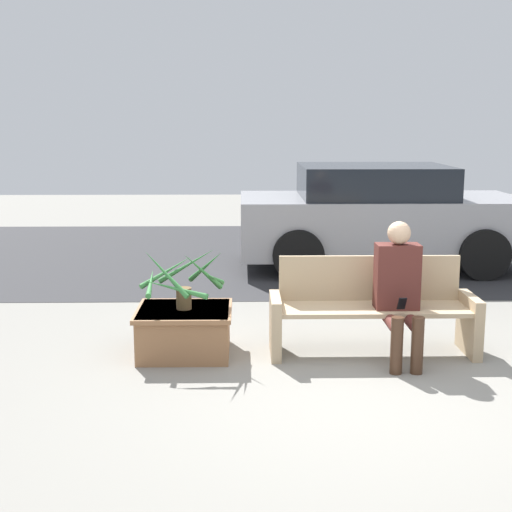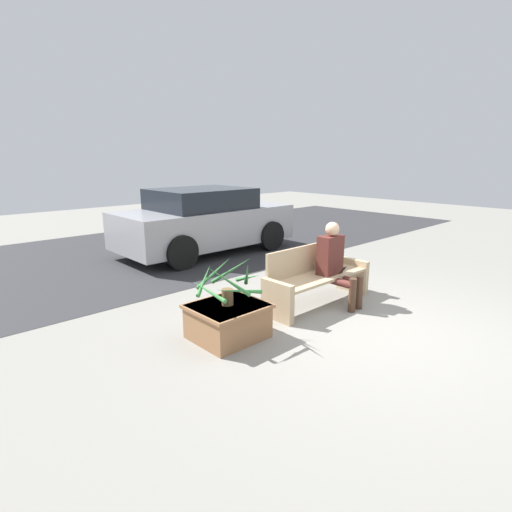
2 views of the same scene
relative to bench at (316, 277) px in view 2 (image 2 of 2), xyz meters
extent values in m
plane|color=gray|center=(-0.23, -1.05, -0.41)|extent=(30.00, 30.00, 0.00)
cube|color=#2D2D30|center=(-0.23, 4.83, -0.40)|extent=(20.00, 6.00, 0.01)
cube|color=tan|center=(-0.88, -0.06, -0.14)|extent=(0.09, 0.54, 0.54)
cube|color=tan|center=(0.88, -0.06, -0.14)|extent=(0.09, 0.54, 0.54)
cube|color=tan|center=(0.00, -0.06, 0.01)|extent=(1.67, 0.50, 0.04)
cube|color=tan|center=(0.00, 0.19, 0.24)|extent=(1.67, 0.04, 0.42)
cube|color=#51231E|center=(0.19, -0.10, 0.32)|extent=(0.38, 0.22, 0.58)
sphere|color=tan|center=(0.19, -0.12, 0.71)|extent=(0.20, 0.20, 0.20)
cylinder|color=#51231E|center=(0.11, -0.34, -0.02)|extent=(0.11, 0.47, 0.11)
cylinder|color=#51231E|center=(0.28, -0.34, -0.02)|extent=(0.11, 0.47, 0.11)
cylinder|color=#472D1E|center=(0.11, -0.58, -0.16)|extent=(0.10, 0.10, 0.49)
cylinder|color=#472D1E|center=(0.28, -0.58, -0.16)|extent=(0.10, 0.10, 0.49)
cube|color=black|center=(0.19, -0.33, 0.13)|extent=(0.07, 0.09, 0.12)
cube|color=#936642|center=(-1.70, -0.03, -0.20)|extent=(0.80, 0.73, 0.42)
cube|color=#936642|center=(-1.70, -0.03, -0.01)|extent=(0.85, 0.78, 0.04)
cylinder|color=brown|center=(-1.70, -0.03, 0.11)|extent=(0.14, 0.14, 0.19)
cone|color=#387F3D|center=(-1.43, -0.09, 0.31)|extent=(0.18, 0.57, 0.25)
cone|color=#387F3D|center=(-1.51, 0.12, 0.37)|extent=(0.36, 0.44, 0.37)
cone|color=#387F3D|center=(-1.69, 0.22, 0.36)|extent=(0.54, 0.07, 0.35)
cone|color=#387F3D|center=(-1.87, 0.19, 0.31)|extent=(0.48, 0.40, 0.26)
cone|color=#387F3D|center=(-1.99, -0.05, 0.26)|extent=(0.08, 0.59, 0.15)
cone|color=#387F3D|center=(-1.84, -0.23, 0.38)|extent=(0.44, 0.33, 0.39)
cone|color=#387F3D|center=(-1.75, -0.31, 0.27)|extent=(0.59, 0.16, 0.18)
cone|color=#387F3D|center=(-1.52, -0.18, 0.39)|extent=(0.35, 0.42, 0.41)
cube|color=#99999E|center=(0.79, 3.83, 0.21)|extent=(3.96, 1.80, 0.79)
cube|color=black|center=(0.69, 3.83, 0.83)|extent=(2.06, 1.66, 0.45)
cylinder|color=black|center=(2.02, 2.93, -0.07)|extent=(0.68, 0.18, 0.68)
cylinder|color=black|center=(2.02, 4.73, -0.07)|extent=(0.68, 0.18, 0.68)
cylinder|color=black|center=(-0.44, 2.93, -0.07)|extent=(0.68, 0.18, 0.68)
cylinder|color=black|center=(-0.44, 4.73, -0.07)|extent=(0.68, 0.18, 0.68)
cylinder|color=#4C4C51|center=(2.43, 1.47, -0.13)|extent=(0.13, 0.13, 0.56)
sphere|color=#4C4C51|center=(2.43, 1.47, 0.19)|extent=(0.14, 0.14, 0.14)
camera|label=1|loc=(-1.17, -6.23, 1.69)|focal=50.00mm
camera|label=2|loc=(-4.50, -3.53, 1.72)|focal=28.00mm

